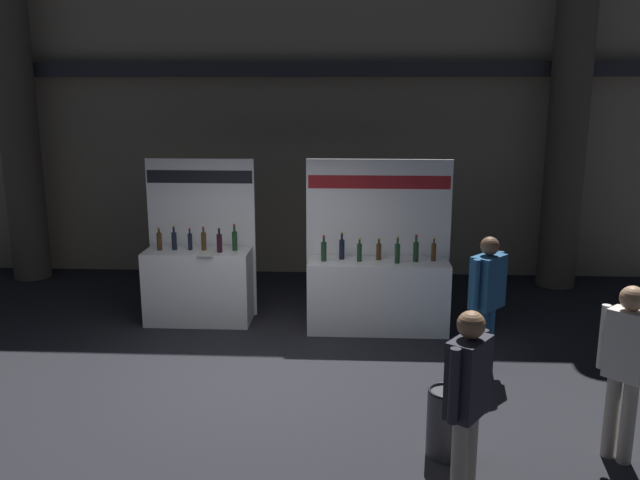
# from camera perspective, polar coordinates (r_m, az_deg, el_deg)

# --- Properties ---
(ground_plane) EXTENTS (26.64, 26.64, 0.00)m
(ground_plane) POSITION_cam_1_polar(r_m,az_deg,el_deg) (7.58, -5.92, -12.30)
(ground_plane) COLOR black
(hall_colonnade) EXTENTS (13.32, 1.12, 6.48)m
(hall_colonnade) POSITION_cam_1_polar(r_m,az_deg,el_deg) (11.51, -2.63, 12.73)
(hall_colonnade) COLOR gray
(hall_colonnade) RESTS_ON ground_plane
(exhibitor_booth_0) EXTENTS (1.54, 0.71, 2.29)m
(exhibitor_booth_0) POSITION_cam_1_polar(r_m,az_deg,el_deg) (9.44, -10.47, -3.39)
(exhibitor_booth_0) COLOR white
(exhibitor_booth_0) RESTS_ON ground_plane
(exhibitor_booth_1) EXTENTS (1.99, 0.66, 2.31)m
(exhibitor_booth_1) POSITION_cam_1_polar(r_m,az_deg,el_deg) (9.00, 5.04, -4.15)
(exhibitor_booth_1) COLOR white
(exhibitor_booth_1) RESTS_ON ground_plane
(trash_bin) EXTENTS (0.32, 0.32, 0.63)m
(trash_bin) POSITION_cam_1_polar(r_m,az_deg,el_deg) (6.20, 10.79, -15.27)
(trash_bin) COLOR #38383D
(trash_bin) RESTS_ON ground_plane
(visitor_0) EXTENTS (0.38, 0.38, 1.61)m
(visitor_0) POSITION_cam_1_polar(r_m,az_deg,el_deg) (6.33, 25.03, -9.53)
(visitor_0) COLOR #ADA393
(visitor_0) RESTS_ON ground_plane
(visitor_2) EXTENTS (0.40, 0.47, 1.62)m
(visitor_2) POSITION_cam_1_polar(r_m,az_deg,el_deg) (5.27, 12.70, -12.87)
(visitor_2) COLOR #ADA393
(visitor_2) RESTS_ON ground_plane
(visitor_6) EXTENTS (0.46, 0.48, 1.61)m
(visitor_6) POSITION_cam_1_polar(r_m,az_deg,el_deg) (7.78, 14.32, -4.37)
(visitor_6) COLOR navy
(visitor_6) RESTS_ON ground_plane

